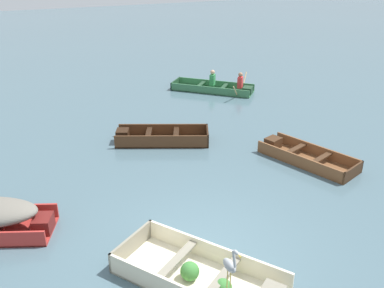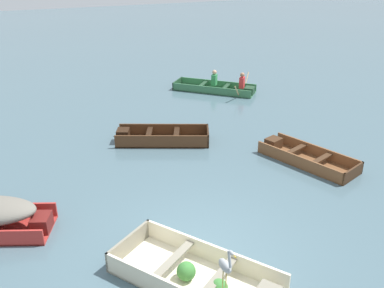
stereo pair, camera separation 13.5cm
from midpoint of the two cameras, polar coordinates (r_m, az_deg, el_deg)
name	(u,v)px [view 1 (the left image)]	position (r m, az deg, el deg)	size (l,w,h in m)	color
ground_plane	(202,249)	(8.60, 0.93, -13.88)	(80.00, 80.00, 0.00)	#47606B
dinghy_cream_foreground	(206,279)	(7.74, 1.35, -17.56)	(2.76, 3.17, 0.42)	beige
skiff_wooden_brown_mid_moored	(304,156)	(12.23, 14.35, -1.60)	(1.86, 2.87, 0.34)	brown
skiff_dark_varnish_far_moored	(158,137)	(13.02, -4.84, 0.87)	(2.93, 1.97, 0.40)	#4C2D19
rowboat_green_with_crew	(217,87)	(17.78, 3.17, 7.55)	(3.21, 3.13, 0.89)	#387047
heron_on_dinghy	(230,265)	(6.91, 4.52, -15.76)	(0.16, 0.45, 0.84)	olive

